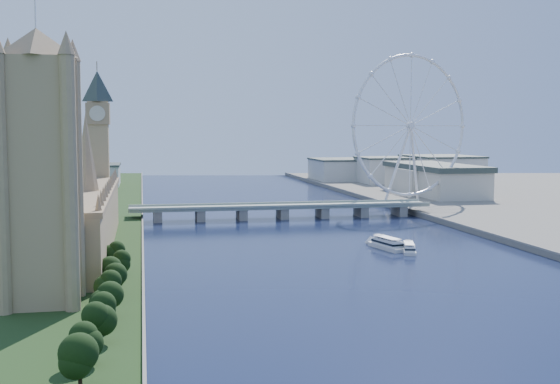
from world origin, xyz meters
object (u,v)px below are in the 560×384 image
object	(u,v)px
london_eye	(410,126)
tour_boat_far	(409,252)
tour_boat_near	(387,249)
victoria_tower	(40,158)

from	to	relation	value
london_eye	tour_boat_far	size ratio (longest dim) A/B	4.86
london_eye	tour_boat_far	bearing A→B (deg)	-111.61
london_eye	tour_boat_near	distance (m)	226.69
victoria_tower	tour_boat_far	bearing A→B (deg)	27.83
london_eye	victoria_tower	bearing A→B (deg)	-130.35
victoria_tower	london_eye	bearing A→B (deg)	49.65
london_eye	tour_boat_far	distance (m)	234.94
tour_boat_near	london_eye	bearing A→B (deg)	53.34
london_eye	tour_boat_near	bearing A→B (deg)	-114.70
victoria_tower	tour_boat_far	xyz separation A→B (m)	(172.10, 90.86, -54.49)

